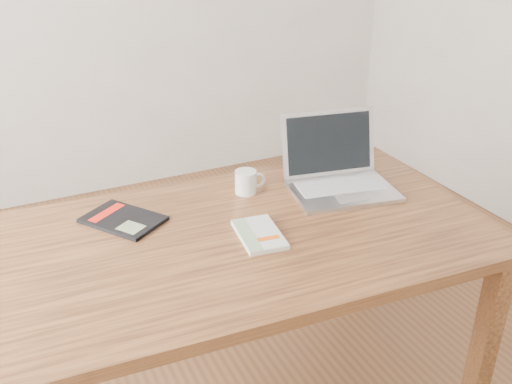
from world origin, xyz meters
name	(u,v)px	position (x,y,z in m)	size (l,w,h in m)	color
room	(203,34)	(-0.07, 0.00, 1.36)	(4.04, 4.04, 2.70)	#56351D
desk	(250,255)	(0.04, -0.07, 0.66)	(1.56, 0.96, 0.75)	#523018
white_guidebook	(259,234)	(0.05, -0.11, 0.76)	(0.15, 0.22, 0.02)	beige
black_guidebook	(123,219)	(-0.31, 0.17, 0.76)	(0.28, 0.30, 0.01)	black
laptop	(338,174)	(0.46, 0.09, 0.80)	(0.41, 0.37, 0.25)	silver
coffee_mug	(246,181)	(0.14, 0.19, 0.79)	(0.11, 0.08, 0.08)	white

